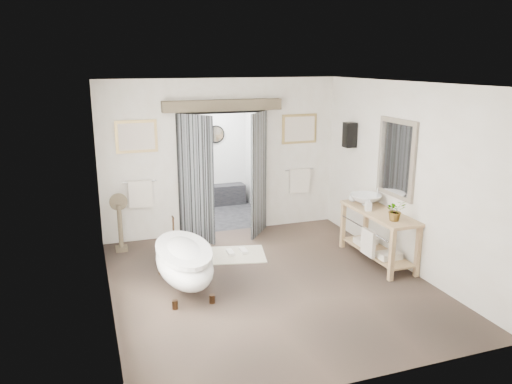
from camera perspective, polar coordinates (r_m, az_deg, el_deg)
ground_plane at (r=7.52m, az=1.54°, el=-10.36°), size 5.00×5.00×0.00m
room_shell at (r=6.81m, az=1.73°, el=3.47°), size 4.52×5.02×2.91m
shower_room at (r=10.88m, az=-5.92°, el=2.52°), size 2.22×2.01×2.51m
back_wall_dressing at (r=9.16m, az=-3.56°, el=4.47°), size 3.82×0.73×2.52m
clawfoot_tub at (r=7.30m, az=-8.24°, el=-7.81°), size 0.77×1.72×0.84m
vanity at (r=8.35m, az=13.68°, el=-4.46°), size 0.57×1.60×0.85m
pedestal_mirror at (r=8.89m, az=-15.27°, el=-3.80°), size 0.30×0.20×1.03m
rug at (r=8.53m, az=-3.08°, el=-7.19°), size 1.35×1.05×0.01m
slippers at (r=8.59m, az=-2.20°, el=-6.80°), size 0.35×0.26×0.05m
basin at (r=8.55m, az=12.41°, el=-0.87°), size 0.57×0.57×0.18m
plant at (r=7.80m, az=15.66°, el=-2.03°), size 0.33×0.29×0.32m
soap_bottle_a at (r=8.23m, az=12.74°, el=-1.38°), size 0.12×0.12×0.21m
soap_bottle_b at (r=8.72m, az=11.02°, el=-0.49°), size 0.18×0.18×0.18m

